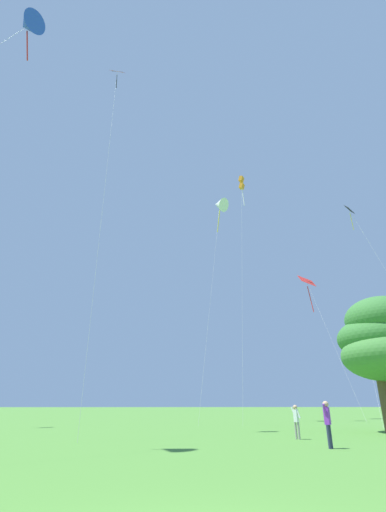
{
  "coord_description": "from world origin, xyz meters",
  "views": [
    {
      "loc": [
        -0.36,
        -4.58,
        1.66
      ],
      "look_at": [
        1.16,
        27.46,
        14.52
      ],
      "focal_mm": 25.9,
      "sensor_mm": 36.0,
      "label": 1
    }
  ],
  "objects_px": {
    "kite_pink_low": "(116,88)",
    "kite_black_large": "(355,220)",
    "kite_blue_delta": "(29,25)",
    "tree_right_cluster": "(383,341)",
    "kite_yellow_diamond": "(364,336)",
    "kite_orange_box": "(242,184)",
    "person_far_back": "(296,418)",
    "kite_red_high": "(309,288)",
    "kite_white_distant": "(220,205)",
    "person_in_red_shirt": "(327,420)"
  },
  "relations": [
    {
      "from": "kite_black_large",
      "to": "kite_blue_delta",
      "type": "bearing_deg",
      "value": -146.22
    },
    {
      "from": "tree_right_cluster",
      "to": "kite_blue_delta",
      "type": "bearing_deg",
      "value": -159.24
    },
    {
      "from": "kite_blue_delta",
      "to": "kite_pink_low",
      "type": "distance_m",
      "value": 10.55
    },
    {
      "from": "kite_red_high",
      "to": "tree_right_cluster",
      "type": "distance_m",
      "value": 24.08
    },
    {
      "from": "kite_black_large",
      "to": "kite_yellow_diamond",
      "type": "bearing_deg",
      "value": 104.75
    },
    {
      "from": "kite_blue_delta",
      "to": "person_in_red_shirt",
      "type": "distance_m",
      "value": 26.04
    },
    {
      "from": "kite_orange_box",
      "to": "kite_pink_low",
      "type": "bearing_deg",
      "value": -131.03
    },
    {
      "from": "kite_blue_delta",
      "to": "kite_red_high",
      "type": "xyz_separation_m",
      "value": [
        26.17,
        30.1,
        -6.59
      ]
    },
    {
      "from": "kite_blue_delta",
      "to": "tree_right_cluster",
      "type": "xyz_separation_m",
      "value": [
        22.56,
        8.55,
        -16.73
      ]
    },
    {
      "from": "kite_pink_low",
      "to": "kite_red_high",
      "type": "height_order",
      "value": "kite_pink_low"
    },
    {
      "from": "kite_pink_low",
      "to": "kite_orange_box",
      "type": "relative_size",
      "value": 1.03
    },
    {
      "from": "person_in_red_shirt",
      "to": "kite_red_high",
      "type": "bearing_deg",
      "value": 69.42
    },
    {
      "from": "person_in_red_shirt",
      "to": "tree_right_cluster",
      "type": "relative_size",
      "value": 0.21
    },
    {
      "from": "kite_black_large",
      "to": "person_far_back",
      "type": "height_order",
      "value": "kite_black_large"
    },
    {
      "from": "kite_blue_delta",
      "to": "tree_right_cluster",
      "type": "relative_size",
      "value": 2.76
    },
    {
      "from": "kite_red_high",
      "to": "kite_blue_delta",
      "type": "bearing_deg",
      "value": -131.0
    },
    {
      "from": "kite_orange_box",
      "to": "kite_white_distant",
      "type": "xyz_separation_m",
      "value": [
        -2.89,
        0.14,
        -3.0
      ]
    },
    {
      "from": "kite_blue_delta",
      "to": "tree_right_cluster",
      "type": "distance_m",
      "value": 29.36
    },
    {
      "from": "kite_pink_low",
      "to": "tree_right_cluster",
      "type": "relative_size",
      "value": 3.54
    },
    {
      "from": "kite_yellow_diamond",
      "to": "tree_right_cluster",
      "type": "bearing_deg",
      "value": -112.14
    },
    {
      "from": "kite_pink_low",
      "to": "person_in_red_shirt",
      "type": "bearing_deg",
      "value": -34.72
    },
    {
      "from": "kite_blue_delta",
      "to": "kite_pink_low",
      "type": "bearing_deg",
      "value": 69.13
    },
    {
      "from": "kite_pink_low",
      "to": "tree_right_cluster",
      "type": "height_order",
      "value": "kite_pink_low"
    },
    {
      "from": "kite_pink_low",
      "to": "kite_black_large",
      "type": "distance_m",
      "value": 26.98
    },
    {
      "from": "kite_pink_low",
      "to": "kite_black_large",
      "type": "bearing_deg",
      "value": 21.56
    },
    {
      "from": "kite_orange_box",
      "to": "person_in_red_shirt",
      "type": "bearing_deg",
      "value": -94.45
    },
    {
      "from": "kite_blue_delta",
      "to": "kite_red_high",
      "type": "distance_m",
      "value": 40.42
    },
    {
      "from": "kite_white_distant",
      "to": "tree_right_cluster",
      "type": "relative_size",
      "value": 3.08
    },
    {
      "from": "person_far_back",
      "to": "kite_pink_low",
      "type": "bearing_deg",
      "value": 160.85
    },
    {
      "from": "kite_red_high",
      "to": "person_far_back",
      "type": "distance_m",
      "value": 31.25
    },
    {
      "from": "kite_red_high",
      "to": "person_in_red_shirt",
      "type": "relative_size",
      "value": 9.96
    },
    {
      "from": "person_in_red_shirt",
      "to": "person_far_back",
      "type": "height_order",
      "value": "person_in_red_shirt"
    },
    {
      "from": "kite_blue_delta",
      "to": "tree_right_cluster",
      "type": "height_order",
      "value": "kite_blue_delta"
    },
    {
      "from": "person_far_back",
      "to": "kite_blue_delta",
      "type": "bearing_deg",
      "value": -162.3
    },
    {
      "from": "kite_red_high",
      "to": "person_far_back",
      "type": "height_order",
      "value": "kite_red_high"
    },
    {
      "from": "kite_orange_box",
      "to": "kite_black_large",
      "type": "distance_m",
      "value": 14.61
    },
    {
      "from": "kite_blue_delta",
      "to": "person_in_red_shirt",
      "type": "relative_size",
      "value": 13.08
    },
    {
      "from": "kite_black_large",
      "to": "kite_yellow_diamond",
      "type": "relative_size",
      "value": 2.43
    },
    {
      "from": "kite_red_high",
      "to": "kite_black_large",
      "type": "relative_size",
      "value": 0.81
    },
    {
      "from": "kite_yellow_diamond",
      "to": "person_far_back",
      "type": "bearing_deg",
      "value": -128.63
    },
    {
      "from": "kite_blue_delta",
      "to": "kite_black_large",
      "type": "bearing_deg",
      "value": 33.78
    },
    {
      "from": "kite_orange_box",
      "to": "person_far_back",
      "type": "distance_m",
      "value": 33.24
    },
    {
      "from": "kite_pink_low",
      "to": "kite_black_large",
      "type": "relative_size",
      "value": 1.37
    },
    {
      "from": "kite_red_high",
      "to": "kite_black_large",
      "type": "distance_m",
      "value": 12.39
    },
    {
      "from": "kite_yellow_diamond",
      "to": "person_in_red_shirt",
      "type": "distance_m",
      "value": 23.64
    },
    {
      "from": "kite_pink_low",
      "to": "kite_black_large",
      "type": "height_order",
      "value": "kite_pink_low"
    },
    {
      "from": "kite_orange_box",
      "to": "kite_white_distant",
      "type": "relative_size",
      "value": 1.12
    },
    {
      "from": "kite_orange_box",
      "to": "kite_yellow_diamond",
      "type": "xyz_separation_m",
      "value": [
        10.2,
        -4.58,
        -19.91
      ]
    },
    {
      "from": "kite_orange_box",
      "to": "person_in_red_shirt",
      "type": "height_order",
      "value": "kite_orange_box"
    },
    {
      "from": "kite_blue_delta",
      "to": "kite_black_large",
      "type": "relative_size",
      "value": 1.06
    }
  ]
}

